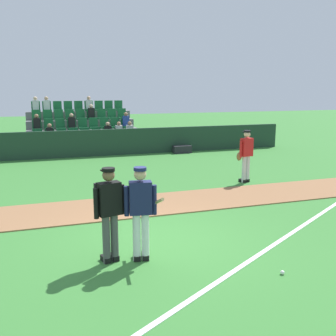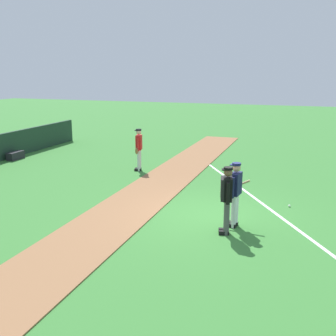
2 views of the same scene
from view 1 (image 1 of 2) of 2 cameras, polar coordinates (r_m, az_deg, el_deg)
name	(u,v)px [view 1 (image 1 of 2)]	position (r m, az deg, el deg)	size (l,w,h in m)	color
ground_plane	(156,241)	(8.37, -1.74, -10.49)	(80.00, 80.00, 0.00)	#387A33
infield_dirt_path	(129,206)	(10.67, -5.66, -5.55)	(28.00, 2.01, 0.03)	#936642
foul_line_chalk	(293,232)	(9.23, 17.59, -8.88)	(12.00, 0.10, 0.01)	white
dugout_fence	(88,143)	(18.66, -11.46, 3.52)	(20.00, 0.16, 1.24)	#1E3828
stadium_bleachers	(82,135)	(20.90, -12.26, 4.70)	(5.55, 3.80, 2.70)	slate
batter_navy_jersey	(141,210)	(7.18, -3.93, -6.08)	(0.64, 0.80, 1.76)	white
umpire_home_plate	(109,209)	(7.18, -8.52, -5.91)	(0.58, 0.37, 1.76)	#4C4C4C
runner_red_jersey	(246,154)	(13.43, 11.19, 1.97)	(0.67, 0.37, 1.76)	silver
baseball	(282,272)	(7.24, 16.21, -14.30)	(0.07, 0.07, 0.07)	white
equipment_bag	(182,149)	(19.35, 2.07, 2.71)	(0.90, 0.36, 0.36)	#232328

